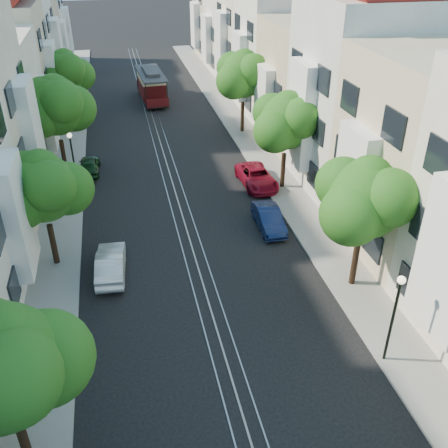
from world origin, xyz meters
TOP-DOWN VIEW (x-y plane):
  - ground at (0.00, 28.00)m, footprint 200.00×200.00m
  - sidewalk_east at (7.25, 28.00)m, footprint 2.50×80.00m
  - sidewalk_west at (-7.25, 28.00)m, footprint 2.50×80.00m
  - rail_left at (-0.55, 28.00)m, footprint 0.06×80.00m
  - rail_slot at (0.00, 28.00)m, footprint 0.06×80.00m
  - rail_right at (0.55, 28.00)m, footprint 0.06×80.00m
  - lane_line at (0.00, 28.00)m, footprint 0.08×80.00m
  - townhouses_east at (11.87, 27.91)m, footprint 7.75×72.00m
  - tree_e_b at (7.26, 8.98)m, footprint 4.93×4.08m
  - tree_e_c at (7.26, 19.98)m, footprint 4.84×3.99m
  - tree_e_d at (7.26, 30.98)m, footprint 5.01×4.16m
  - tree_w_a at (-7.14, 1.98)m, footprint 4.93×4.08m
  - tree_w_b at (-7.14, 13.98)m, footprint 4.72×3.87m
  - tree_w_c at (-7.14, 24.98)m, footprint 5.13×4.28m
  - tree_w_d at (-7.14, 35.98)m, footprint 4.84×3.99m
  - lamp_east at (6.30, 4.00)m, footprint 0.32×0.32m
  - lamp_west at (-6.30, 22.00)m, footprint 0.32×0.32m
  - cable_car at (0.50, 41.93)m, footprint 2.73×7.54m
  - parked_car_e_mid at (4.76, 15.14)m, footprint 1.39×3.77m
  - parked_car_e_far at (5.60, 20.73)m, footprint 2.29×4.56m
  - parked_car_w_mid at (-4.40, 12.48)m, footprint 1.63×4.02m
  - parked_car_w_far at (-5.60, 25.28)m, footprint 1.54×3.56m

SIDE VIEW (x-z plane):
  - ground at x=0.00m, z-range 0.00..0.00m
  - lane_line at x=0.00m, z-range 0.00..0.01m
  - rail_left at x=-0.55m, z-range 0.00..0.02m
  - rail_slot at x=0.00m, z-range 0.00..0.02m
  - rail_right at x=0.55m, z-range 0.00..0.02m
  - sidewalk_east at x=7.25m, z-range 0.00..0.12m
  - sidewalk_west at x=-7.25m, z-range 0.00..0.12m
  - parked_car_w_far at x=-5.60m, z-range 0.00..1.20m
  - parked_car_e_mid at x=4.76m, z-range 0.00..1.23m
  - parked_car_e_far at x=5.60m, z-range 0.00..1.24m
  - parked_car_w_mid at x=-4.40m, z-range 0.00..1.30m
  - cable_car at x=0.50m, z-range 0.26..3.12m
  - lamp_east at x=6.30m, z-range 0.77..4.93m
  - lamp_west at x=-6.30m, z-range 0.77..4.93m
  - tree_w_b at x=-7.14m, z-range 1.26..7.53m
  - tree_e_c at x=7.26m, z-range 1.34..7.86m
  - tree_w_d at x=-7.14m, z-range 1.34..7.86m
  - tree_e_b at x=7.26m, z-range 1.39..8.07m
  - tree_w_a at x=-7.14m, z-range 1.39..8.07m
  - tree_e_d at x=7.26m, z-range 1.44..8.29m
  - tree_w_c at x=-7.14m, z-range 1.52..8.62m
  - townhouses_east at x=11.87m, z-range -0.82..11.18m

